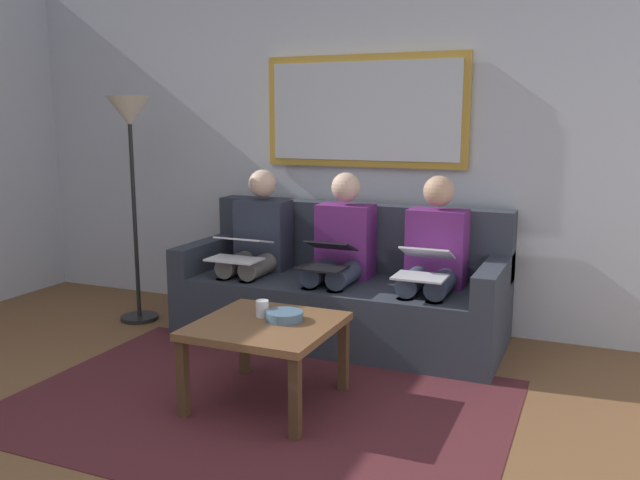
{
  "coord_description": "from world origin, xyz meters",
  "views": [
    {
      "loc": [
        -1.61,
        2.08,
        1.5
      ],
      "look_at": [
        0.0,
        -1.7,
        0.75
      ],
      "focal_mm": 37.41,
      "sensor_mm": 36.0,
      "label": 1
    }
  ],
  "objects_px": {
    "coffee_table": "(266,333)",
    "person_left": "(433,260)",
    "person_middle": "(340,252)",
    "laptop_white": "(240,248)",
    "couch": "(344,292)",
    "laptop_silver": "(424,263)",
    "cup": "(262,309)",
    "framed_mirror": "(364,111)",
    "standing_lamp": "(130,137)",
    "bowl": "(285,316)",
    "person_right": "(257,245)",
    "laptop_black": "(327,255)"
  },
  "relations": [
    {
      "from": "coffee_table",
      "to": "person_left",
      "type": "height_order",
      "value": "person_left"
    },
    {
      "from": "framed_mirror",
      "to": "person_left",
      "type": "bearing_deg",
      "value": 144.48
    },
    {
      "from": "couch",
      "to": "cup",
      "type": "relative_size",
      "value": 24.44
    },
    {
      "from": "person_left",
      "to": "person_right",
      "type": "height_order",
      "value": "same"
    },
    {
      "from": "person_left",
      "to": "person_middle",
      "type": "relative_size",
      "value": 1.0
    },
    {
      "from": "person_left",
      "to": "laptop_silver",
      "type": "relative_size",
      "value": 2.89
    },
    {
      "from": "framed_mirror",
      "to": "laptop_white",
      "type": "distance_m",
      "value": 1.32
    },
    {
      "from": "couch",
      "to": "laptop_white",
      "type": "relative_size",
      "value": 6.12
    },
    {
      "from": "couch",
      "to": "laptop_white",
      "type": "distance_m",
      "value": 0.78
    },
    {
      "from": "framed_mirror",
      "to": "person_middle",
      "type": "bearing_deg",
      "value": 90.0
    },
    {
      "from": "bowl",
      "to": "laptop_black",
      "type": "height_order",
      "value": "laptop_black"
    },
    {
      "from": "bowl",
      "to": "person_left",
      "type": "relative_size",
      "value": 0.17
    },
    {
      "from": "person_right",
      "to": "laptop_white",
      "type": "bearing_deg",
      "value": 90.0
    },
    {
      "from": "person_middle",
      "to": "laptop_white",
      "type": "distance_m",
      "value": 0.69
    },
    {
      "from": "coffee_table",
      "to": "person_left",
      "type": "xyz_separation_m",
      "value": [
        -0.61,
        -1.15,
        0.22
      ]
    },
    {
      "from": "couch",
      "to": "laptop_silver",
      "type": "relative_size",
      "value": 5.58
    },
    {
      "from": "cup",
      "to": "person_right",
      "type": "distance_m",
      "value": 1.23
    },
    {
      "from": "person_right",
      "to": "bowl",
      "type": "bearing_deg",
      "value": 124.68
    },
    {
      "from": "bowl",
      "to": "person_right",
      "type": "distance_m",
      "value": 1.33
    },
    {
      "from": "laptop_white",
      "to": "coffee_table",
      "type": "bearing_deg",
      "value": 126.73
    },
    {
      "from": "bowl",
      "to": "laptop_silver",
      "type": "bearing_deg",
      "value": -121.69
    },
    {
      "from": "couch",
      "to": "standing_lamp",
      "type": "height_order",
      "value": "standing_lamp"
    },
    {
      "from": "cup",
      "to": "laptop_white",
      "type": "relative_size",
      "value": 0.25
    },
    {
      "from": "framed_mirror",
      "to": "laptop_black",
      "type": "xyz_separation_m",
      "value": [
        0.0,
        0.69,
        -0.92
      ]
    },
    {
      "from": "couch",
      "to": "person_left",
      "type": "height_order",
      "value": "person_left"
    },
    {
      "from": "coffee_table",
      "to": "couch",
      "type": "bearing_deg",
      "value": -88.41
    },
    {
      "from": "couch",
      "to": "person_right",
      "type": "height_order",
      "value": "person_right"
    },
    {
      "from": "person_left",
      "to": "standing_lamp",
      "type": "bearing_deg",
      "value": 5.19
    },
    {
      "from": "bowl",
      "to": "person_left",
      "type": "height_order",
      "value": "person_left"
    },
    {
      "from": "person_left",
      "to": "framed_mirror",
      "type": "bearing_deg",
      "value": -35.52
    },
    {
      "from": "cup",
      "to": "person_middle",
      "type": "distance_m",
      "value": 1.07
    },
    {
      "from": "framed_mirror",
      "to": "bowl",
      "type": "relative_size",
      "value": 7.67
    },
    {
      "from": "person_right",
      "to": "coffee_table",
      "type": "bearing_deg",
      "value": 120.39
    },
    {
      "from": "cup",
      "to": "person_middle",
      "type": "height_order",
      "value": "person_middle"
    },
    {
      "from": "couch",
      "to": "cup",
      "type": "distance_m",
      "value": 1.15
    },
    {
      "from": "laptop_silver",
      "to": "person_middle",
      "type": "relative_size",
      "value": 0.35
    },
    {
      "from": "coffee_table",
      "to": "cup",
      "type": "relative_size",
      "value": 7.89
    },
    {
      "from": "coffee_table",
      "to": "standing_lamp",
      "type": "relative_size",
      "value": 0.43
    },
    {
      "from": "laptop_silver",
      "to": "coffee_table",
      "type": "bearing_deg",
      "value": 56.65
    },
    {
      "from": "bowl",
      "to": "laptop_black",
      "type": "bearing_deg",
      "value": -82.59
    },
    {
      "from": "laptop_black",
      "to": "standing_lamp",
      "type": "bearing_deg",
      "value": -1.27
    },
    {
      "from": "couch",
      "to": "person_middle",
      "type": "height_order",
      "value": "person_middle"
    },
    {
      "from": "framed_mirror",
      "to": "laptop_white",
      "type": "xyz_separation_m",
      "value": [
        0.64,
        0.7,
        -0.92
      ]
    },
    {
      "from": "person_middle",
      "to": "coffee_table",
      "type": "bearing_deg",
      "value": 91.68
    },
    {
      "from": "laptop_white",
      "to": "laptop_silver",
      "type": "bearing_deg",
      "value": -179.18
    },
    {
      "from": "framed_mirror",
      "to": "cup",
      "type": "relative_size",
      "value": 16.75
    },
    {
      "from": "coffee_table",
      "to": "framed_mirror",
      "type": "bearing_deg",
      "value": -88.8
    },
    {
      "from": "coffee_table",
      "to": "bowl",
      "type": "bearing_deg",
      "value": -140.38
    },
    {
      "from": "framed_mirror",
      "to": "person_left",
      "type": "xyz_separation_m",
      "value": [
        -0.64,
        0.46,
        -0.94
      ]
    },
    {
      "from": "framed_mirror",
      "to": "person_left",
      "type": "height_order",
      "value": "framed_mirror"
    }
  ]
}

